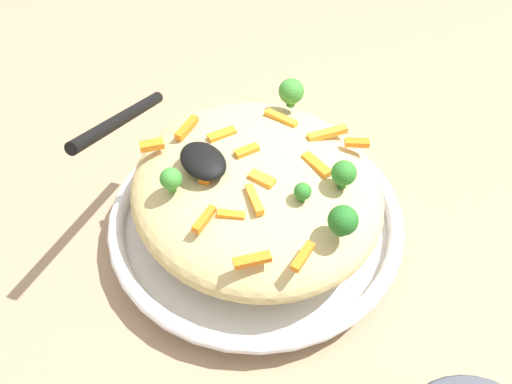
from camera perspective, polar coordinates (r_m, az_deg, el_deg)
ground_plane at (r=0.62m, az=0.00°, el=-4.20°), size 2.40×2.40×0.00m
serving_bowl at (r=0.60m, az=0.00°, el=-3.02°), size 0.32×0.32×0.04m
pasta_mound at (r=0.56m, az=0.00°, el=0.26°), size 0.27×0.26×0.08m
carrot_piece_0 at (r=0.51m, az=0.63°, el=1.39°), size 0.03×0.02×0.01m
carrot_piece_1 at (r=0.53m, az=-4.95°, el=2.31°), size 0.03×0.03×0.01m
carrot_piece_2 at (r=0.56m, az=-3.63°, el=6.03°), size 0.01×0.03×0.01m
carrot_piece_3 at (r=0.49m, az=-5.48°, el=-2.87°), size 0.02×0.03×0.01m
carrot_piece_4 at (r=0.58m, az=-7.34°, el=6.78°), size 0.02×0.04×0.01m
carrot_piece_5 at (r=0.54m, az=-1.26°, el=4.20°), size 0.01×0.03×0.01m
carrot_piece_6 at (r=0.57m, az=10.62°, el=5.14°), size 0.02×0.03×0.01m
carrot_piece_7 at (r=0.56m, az=-10.95°, el=4.89°), size 0.02×0.03×0.01m
carrot_piece_8 at (r=0.50m, az=-0.18°, el=-0.79°), size 0.04×0.02×0.01m
carrot_piece_9 at (r=0.53m, az=6.41°, el=2.90°), size 0.04×0.01×0.01m
carrot_piece_10 at (r=0.46m, az=-0.39°, el=-7.19°), size 0.02×0.03×0.01m
carrot_piece_11 at (r=0.59m, az=2.67°, el=7.79°), size 0.04×0.02×0.01m
carrot_piece_12 at (r=0.47m, az=4.97°, el=-6.79°), size 0.02×0.03×0.01m
carrot_piece_13 at (r=0.57m, az=7.54°, el=6.17°), size 0.02×0.04×0.01m
carrot_piece_14 at (r=0.49m, az=-2.62°, el=-2.42°), size 0.02×0.02×0.01m
broccoli_floret_0 at (r=0.60m, az=3.75°, el=10.54°), size 0.03×0.03×0.03m
broccoli_floret_1 at (r=0.51m, az=-8.98°, el=1.36°), size 0.02×0.02×0.03m
broccoli_floret_2 at (r=0.48m, az=9.17°, el=-3.01°), size 0.03×0.03×0.03m
broccoli_floret_3 at (r=0.50m, az=4.95°, el=0.03°), size 0.02×0.02×0.02m
broccoli_floret_4 at (r=0.51m, az=9.26°, el=1.94°), size 0.02×0.02×0.03m
serving_spoon at (r=0.52m, az=-8.85°, el=4.91°), size 0.15×0.14×0.08m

